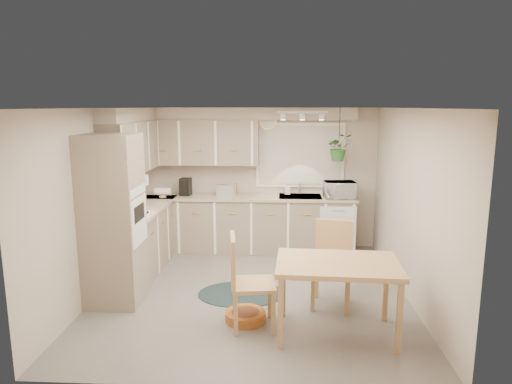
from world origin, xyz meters
TOP-DOWN VIEW (x-y plane):
  - floor at (0.00, 0.00)m, footprint 4.20×4.20m
  - ceiling at (0.00, 0.00)m, footprint 4.20×4.20m
  - wall_back at (0.00, 2.10)m, footprint 4.00×0.04m
  - wall_front at (0.00, -2.10)m, footprint 4.00×0.04m
  - wall_left at (-2.00, 0.00)m, footprint 0.04×4.20m
  - wall_right at (2.00, 0.00)m, footprint 0.04×4.20m
  - base_cab_left at (-1.70, 0.88)m, footprint 0.60×1.85m
  - base_cab_back at (-0.20, 1.80)m, footprint 3.60×0.60m
  - counter_left at (-1.69, 0.88)m, footprint 0.64×1.89m
  - counter_back at (-0.20, 1.79)m, footprint 3.64×0.64m
  - oven_stack at (-1.68, -0.38)m, footprint 0.65×0.65m
  - wall_oven_face at (-1.35, -0.38)m, footprint 0.02×0.56m
  - upper_cab_left at (-1.82, 1.00)m, footprint 0.35×2.00m
  - upper_cab_back at (-1.00, 1.93)m, footprint 2.00×0.35m
  - soffit_left at (-1.85, 1.00)m, footprint 0.30×2.00m
  - soffit_back at (-0.20, 1.95)m, footprint 3.60×0.30m
  - cooktop at (-1.68, 0.30)m, footprint 0.52×0.58m
  - range_hood at (-1.70, 0.30)m, footprint 0.40×0.60m
  - window_blinds at (0.70, 2.07)m, footprint 1.40×0.02m
  - window_frame at (0.70, 2.08)m, footprint 1.50×0.02m
  - sink at (0.70, 1.80)m, footprint 0.70×0.48m
  - dishwasher_front at (1.30, 1.49)m, footprint 0.58×0.02m
  - track_light_bar at (0.70, 1.55)m, footprint 0.80×0.04m
  - wall_clock at (0.15, 2.07)m, footprint 0.30×0.03m
  - dining_table at (0.97, -1.07)m, footprint 1.32×0.92m
  - chair_left at (0.08, -0.95)m, footprint 0.55×0.55m
  - chair_back at (1.00, -0.38)m, footprint 0.57×0.57m
  - braided_rug at (-0.13, -0.08)m, footprint 1.20×0.94m
  - pet_bed at (-0.02, -0.82)m, footprint 0.53×0.53m
  - microwave at (1.34, 1.70)m, footprint 0.52×0.32m
  - soap_bottle at (0.49, 1.95)m, footprint 0.13×0.22m
  - hanging_plant at (1.30, 1.70)m, footprint 0.48×0.51m
  - coffee_maker at (-1.23, 1.80)m, footprint 0.19×0.22m
  - toaster at (-0.55, 1.82)m, footprint 0.31×0.19m
  - knife_block at (-0.42, 1.85)m, footprint 0.11×0.11m

SIDE VIEW (x-z plane):
  - floor at x=0.00m, z-range 0.00..0.00m
  - braided_rug at x=-0.13m, z-range 0.00..0.01m
  - pet_bed at x=-0.02m, z-range 0.00..0.11m
  - dining_table at x=0.97m, z-range 0.00..0.81m
  - dishwasher_front at x=1.30m, z-range 0.01..0.84m
  - base_cab_left at x=-1.70m, z-range 0.00..0.90m
  - base_cab_back at x=-0.20m, z-range 0.00..0.90m
  - chair_back at x=1.00m, z-range 0.00..1.04m
  - chair_left at x=0.08m, z-range 0.00..1.05m
  - sink at x=0.70m, z-range 0.85..0.95m
  - counter_left at x=-1.69m, z-range 0.90..0.94m
  - counter_back at x=-0.20m, z-range 0.90..0.94m
  - cooktop at x=-1.68m, z-range 0.93..0.95m
  - soap_bottle at x=0.49m, z-range 0.94..1.03m
  - toaster at x=-0.55m, z-range 0.94..1.12m
  - knife_block at x=-0.42m, z-range 0.94..1.15m
  - oven_stack at x=-1.68m, z-range 0.00..2.10m
  - wall_oven_face at x=-1.35m, z-range 0.76..1.34m
  - coffee_maker at x=-1.23m, z-range 0.94..1.23m
  - microwave at x=1.34m, z-range 0.94..1.27m
  - wall_back at x=0.00m, z-range 0.00..2.40m
  - wall_front at x=0.00m, z-range 0.00..2.40m
  - wall_left at x=-2.00m, z-range 0.00..2.40m
  - wall_right at x=2.00m, z-range 0.00..2.40m
  - range_hood at x=-1.70m, z-range 1.33..1.47m
  - window_blinds at x=0.70m, z-range 1.10..2.10m
  - window_frame at x=0.70m, z-range 1.05..2.15m
  - hanging_plant at x=1.30m, z-range 1.55..1.89m
  - upper_cab_left at x=-1.82m, z-range 1.45..2.20m
  - upper_cab_back at x=-1.00m, z-range 1.45..2.20m
  - wall_clock at x=0.15m, z-range 2.03..2.33m
  - soffit_left at x=-1.85m, z-range 2.20..2.40m
  - soffit_back at x=-0.20m, z-range 2.20..2.40m
  - track_light_bar at x=0.70m, z-range 2.31..2.35m
  - ceiling at x=0.00m, z-range 2.40..2.40m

